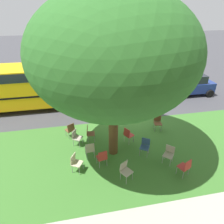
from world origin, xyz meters
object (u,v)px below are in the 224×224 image
object	(u,v)px
chair_0	(145,145)
chair_4	(158,122)
chair_7	(128,134)
chair_3	(102,157)
parked_car	(189,84)
street_tree	(114,55)
chair_9	(89,133)
chair_1	(185,167)
chair_10	(90,149)
chair_2	(70,129)
school_bus	(16,84)
chair_8	(125,170)
chair_5	(76,136)
chair_11	(76,162)
chair_6	(169,153)

from	to	relation	value
chair_0	chair_4	world-z (taller)	same
chair_7	chair_0	bearing A→B (deg)	118.85
chair_0	chair_3	world-z (taller)	same
chair_3	parked_car	bearing A→B (deg)	-140.08
chair_4	chair_7	distance (m)	2.18
street_tree	chair_9	world-z (taller)	street_tree
chair_1	chair_10	bearing A→B (deg)	-26.23
chair_2	chair_3	distance (m)	2.84
chair_0	school_bus	bearing A→B (deg)	-42.14
street_tree	chair_1	bearing A→B (deg)	142.11
chair_8	school_bus	xyz separation A→B (m)	(5.60, -7.60, 1.24)
chair_5	chair_7	world-z (taller)	same
chair_11	chair_4	bearing A→B (deg)	-153.04
chair_9	chair_7	bearing A→B (deg)	164.61
chair_2	chair_3	xyz separation A→B (m)	(-1.37, 2.49, 0.00)
chair_3	chair_6	xyz separation A→B (m)	(-3.02, 0.31, 0.00)
school_bus	chair_6	bearing A→B (deg)	138.13
street_tree	chair_5	bearing A→B (deg)	-27.97
chair_3	chair_10	distance (m)	0.81
chair_10	parked_car	bearing A→B (deg)	-144.53
chair_7	street_tree	bearing A→B (deg)	33.87
chair_5	chair_7	xyz separation A→B (m)	(-2.65, 0.32, 0.00)
school_bus	chair_5	bearing A→B (deg)	126.96
chair_3	chair_9	world-z (taller)	same
chair_0	chair_2	xyz separation A→B (m)	(3.51, -2.07, 0.00)
chair_0	chair_5	xyz separation A→B (m)	(3.22, -1.34, 0.00)
chair_2	chair_6	distance (m)	5.21
chair_10	chair_8	bearing A→B (deg)	129.81
chair_0	chair_8	bearing A→B (deg)	45.62
chair_3	parked_car	world-z (taller)	parked_car
chair_0	chair_7	distance (m)	1.17
chair_3	chair_6	distance (m)	3.04
chair_0	chair_9	size ratio (longest dim) A/B	1.00
chair_5	chair_10	world-z (taller)	same
chair_2	chair_11	bearing A→B (deg)	94.51
chair_5	chair_7	size ratio (longest dim) A/B	1.00
chair_9	chair_11	bearing A→B (deg)	69.19
chair_11	parked_car	world-z (taller)	parked_car
chair_2	chair_3	size ratio (longest dim) A/B	1.00
chair_6	chair_9	bearing A→B (deg)	-33.99
chair_9	parked_car	size ratio (longest dim) A/B	0.24
chair_8	chair_6	bearing A→B (deg)	-164.50
chair_0	chair_11	distance (m)	3.34
chair_2	chair_8	world-z (taller)	same
chair_2	chair_9	distance (m)	1.10
chair_4	chair_9	world-z (taller)	same
chair_10	chair_9	bearing A→B (deg)	-94.04
chair_1	chair_11	size ratio (longest dim) A/B	1.00
chair_6	chair_8	world-z (taller)	same
chair_0	chair_2	distance (m)	4.07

